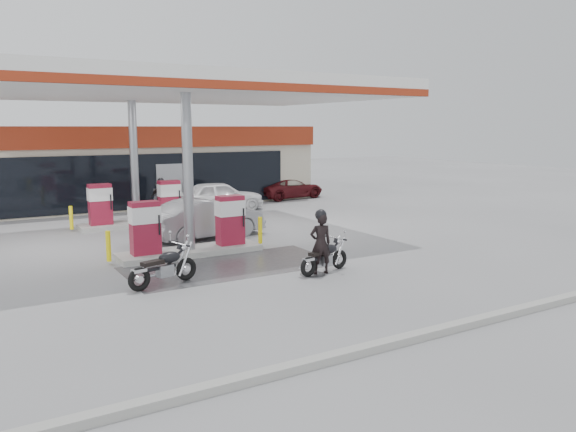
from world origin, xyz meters
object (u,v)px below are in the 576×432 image
Objects in this scene: pump_island_near at (190,232)px; parked_motorcycle at (164,268)px; sedan_white at (220,196)px; attendant at (160,197)px; biker_main at (321,244)px; parked_car_right at (289,188)px; main_motorcycle at (325,258)px; hatchback_silver at (206,218)px; biker_walking at (161,198)px; pump_island_far at (136,209)px.

pump_island_near is 2.61× the size of parked_motorcycle.
sedan_white reaches higher than parked_motorcycle.
parked_motorcycle is 1.27× the size of attendant.
attendant is (-0.35, 12.83, -0.06)m from biker_main.
biker_main is 16.43m from parked_car_right.
main_motorcycle is 0.41× the size of hatchback_silver.
pump_island_near is at bearing -49.53° from biker_main.
pump_island_near is 2.87× the size of main_motorcycle.
biker_main reaches higher than sedan_white.
main_motorcycle is (2.41, -3.99, -0.30)m from pump_island_near.
biker_walking reaches higher than parked_motorcycle.
biker_main is at bearing -77.48° from pump_island_far.
biker_main is 1.04× the size of biker_walking.
parked_motorcycle is 0.47× the size of sedan_white.
biker_main is 0.41× the size of parked_car_right.
parked_car_right is (8.42, 8.30, -0.15)m from hatchback_silver.
pump_island_near is 4.67m from main_motorcycle.
attendant reaches higher than sedan_white.
biker_walking reaches higher than sedan_white.
pump_island_near is at bearing 108.43° from main_motorcycle.
pump_island_near is at bearing -90.00° from pump_island_far.
hatchback_silver is (1.47, 2.20, 0.01)m from pump_island_near.
pump_island_near is 3.50m from parked_motorcycle.
pump_island_near is at bearing 167.70° from attendant.
pump_island_far reaches higher than main_motorcycle.
main_motorcycle is at bearing 177.30° from hatchback_silver.
parked_motorcycle is (-1.81, -2.98, -0.25)m from pump_island_near.
pump_island_far is at bearing -124.52° from biker_walking.
pump_island_far reaches higher than parked_motorcycle.
biker_main is 12.84m from attendant.
biker_main reaches higher than attendant.
parked_car_right is at bearing 24.49° from pump_island_far.
hatchback_silver is at bearing 176.17° from attendant.
parked_motorcycle is 17.86m from parked_car_right.
pump_island_far is 1.18× the size of hatchback_silver.
parked_car_right is (9.89, 10.50, -0.14)m from pump_island_near.
pump_island_far is at bearing 90.84° from main_motorcycle.
parked_motorcycle is at bearing 136.31° from hatchback_silver.
pump_island_far reaches higher than attendant.
pump_island_near is at bearing 127.97° from parked_car_right.
main_motorcycle is 0.47m from biker_main.
pump_island_near is 3.06× the size of biker_main.
parked_motorcycle is at bearing 130.31° from parked_car_right.
pump_island_far is 1.24× the size of sedan_white.
biker_main is (2.23, -10.03, 0.13)m from pump_island_far.
pump_island_far reaches higher than hatchback_silver.
pump_island_near is at bearing 134.93° from hatchback_silver.
biker_walking is (-0.11, -0.60, 0.03)m from attendant.
attendant reaches higher than main_motorcycle.
attendant is 0.36× the size of hatchback_silver.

